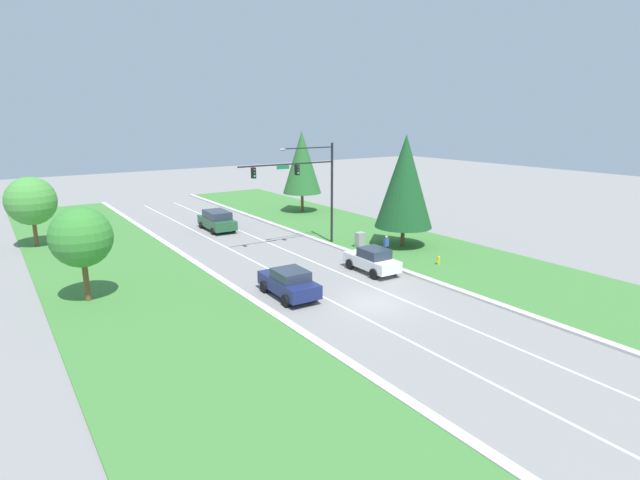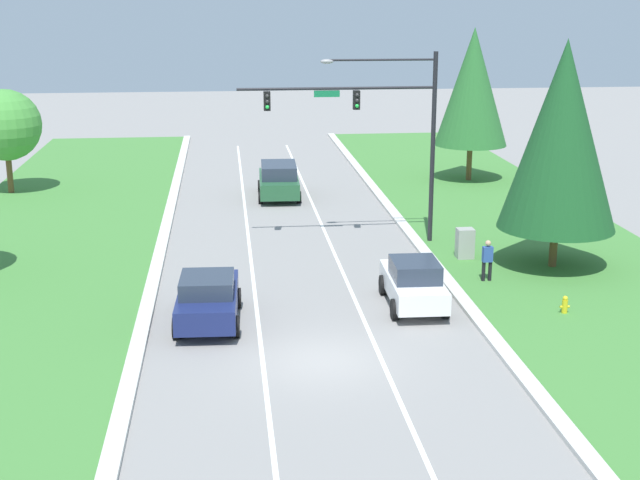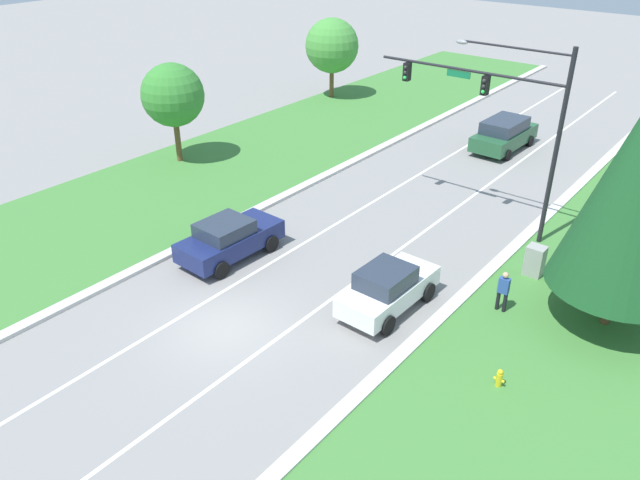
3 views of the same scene
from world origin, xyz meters
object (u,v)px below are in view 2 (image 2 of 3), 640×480
fire_hydrant (565,306)px  oak_far_left_tree (5,125)px  forest_suv (279,180)px  pedestrian (487,259)px  utility_cabinet (465,244)px  navy_sedan (208,298)px  traffic_signal_mast (379,118)px  conifer_near_right_tree (473,87)px  white_sedan (414,283)px  conifer_far_right_tree (561,136)px

fire_hydrant → oak_far_left_tree: (-23.47, 22.25, 3.51)m
forest_suv → pedestrian: (7.00, -15.99, -0.03)m
utility_cabinet → fire_hydrant: 7.17m
fire_hydrant → navy_sedan: bearing=177.5°
forest_suv → utility_cabinet: bearing=-59.6°
fire_hydrant → pedestrian: bearing=113.3°
pedestrian → fire_hydrant: size_ratio=2.41×
utility_cabinet → oak_far_left_tree: 26.82m
traffic_signal_mast → navy_sedan: 12.72m
conifer_near_right_tree → oak_far_left_tree: size_ratio=1.54×
navy_sedan → fire_hydrant: 12.27m
white_sedan → pedestrian: (3.38, 2.37, 0.06)m
white_sedan → fire_hydrant: 5.26m
forest_suv → traffic_signal_mast: bearing=-67.7°
white_sedan → pedestrian: white_sedan is taller
oak_far_left_tree → fire_hydrant: bearing=-43.5°
oak_far_left_tree → utility_cabinet: bearing=-35.0°
traffic_signal_mast → fire_hydrant: 12.15m
navy_sedan → traffic_signal_mast: bearing=53.8°
pedestrian → traffic_signal_mast: bearing=-64.4°
pedestrian → conifer_near_right_tree: size_ratio=0.19×
pedestrian → oak_far_left_tree: oak_far_left_tree is taller
utility_cabinet → oak_far_left_tree: (-21.80, 15.29, 3.18)m
traffic_signal_mast → pedestrian: (3.26, -5.96, -4.67)m
conifer_near_right_tree → fire_hydrant: bearing=-97.2°
utility_cabinet → pedestrian: pedestrian is taller
pedestrian → conifer_far_right_tree: conifer_far_right_tree is taller
forest_suv → fire_hydrant: (8.65, -19.82, -0.62)m
white_sedan → conifer_near_right_tree: 23.44m
navy_sedan → oak_far_left_tree: (-11.22, 21.71, 2.96)m
white_sedan → oak_far_left_tree: oak_far_left_tree is taller
traffic_signal_mast → oak_far_left_tree: 22.44m
white_sedan → oak_far_left_tree: size_ratio=0.75×
utility_cabinet → white_sedan: bearing=-121.4°
utility_cabinet → conifer_far_right_tree: 5.95m
forest_suv → conifer_near_right_tree: bearing=17.3°
forest_suv → fire_hydrant: bearing=-64.6°
fire_hydrant → oak_far_left_tree: bearing=136.5°
conifer_far_right_tree → conifer_near_right_tree: bearing=85.7°
white_sedan → fire_hydrant: size_ratio=6.25×
forest_suv → navy_sedan: size_ratio=1.10×
navy_sedan → oak_far_left_tree: 24.62m
navy_sedan → conifer_near_right_tree: (15.15, 22.47, 4.69)m
navy_sedan → oak_far_left_tree: size_ratio=0.80×
white_sedan → oak_far_left_tree: 27.96m
conifer_near_right_tree → traffic_signal_mast: bearing=-120.5°
utility_cabinet → fire_hydrant: size_ratio=1.91×
traffic_signal_mast → forest_suv: 11.67m
traffic_signal_mast → conifer_far_right_tree: conifer_far_right_tree is taller
pedestrian → conifer_far_right_tree: size_ratio=0.18×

